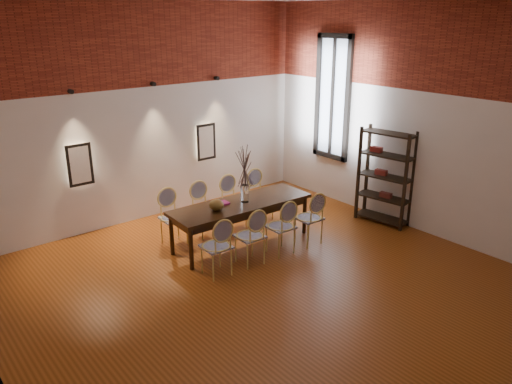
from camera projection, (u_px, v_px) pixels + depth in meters
floor at (265, 287)px, 7.27m from camera, size 7.00×7.00×0.02m
wall_back at (142, 114)px, 9.19m from camera, size 7.00×0.10×4.00m
wall_right at (421, 120)px, 8.71m from camera, size 0.10×7.00×4.00m
brick_band_back at (139, 44)px, 8.72m from camera, size 7.00×0.02×1.50m
brick_band_right at (427, 46)px, 8.25m from camera, size 0.02×7.00×1.50m
niche_left at (79, 165)px, 8.58m from camera, size 0.36×0.06×0.66m
niche_right at (205, 142)px, 10.13m from camera, size 0.36×0.06×0.66m
spot_fixture_left at (71, 92)px, 8.14m from camera, size 0.08×0.10×0.08m
spot_fixture_mid at (153, 84)px, 9.03m from camera, size 0.08×0.10×0.08m
spot_fixture_right at (217, 78)px, 9.87m from camera, size 0.08×0.10×0.08m
window_glass at (333, 98)px, 10.07m from camera, size 0.02×0.78×2.38m
window_frame at (332, 98)px, 10.06m from camera, size 0.08×0.90×2.50m
window_mullion at (332, 98)px, 10.06m from camera, size 0.06×0.06×2.40m
dining_table at (241, 223)px, 8.52m from camera, size 2.52×0.91×0.75m
chair_near_a at (216, 246)px, 7.45m from camera, size 0.46×0.46×0.94m
chair_near_b at (250, 236)px, 7.80m from camera, size 0.46×0.46×0.94m
chair_near_c at (281, 226)px, 8.15m from camera, size 0.46×0.46×0.94m
chair_near_d at (309, 218)px, 8.50m from camera, size 0.46×0.46×0.94m
chair_far_a at (173, 218)px, 8.48m from camera, size 0.46×0.46×0.94m
chair_far_b at (205, 210)px, 8.83m from camera, size 0.46×0.46×0.94m
chair_far_c at (234, 203)px, 9.17m from camera, size 0.46×0.46×0.94m
chair_far_d at (261, 196)px, 9.52m from camera, size 0.46×0.46×0.94m
vase at (245, 193)px, 8.39m from camera, size 0.14×0.14×0.30m
dried_branches at (244, 168)px, 8.23m from camera, size 0.50×0.50×0.70m
bowl at (217, 205)px, 8.04m from camera, size 0.24×0.24×0.18m
book at (221, 204)px, 8.31m from camera, size 0.27×0.19×0.03m
shelving_rack at (385, 177)px, 9.25m from camera, size 0.54×1.05×1.80m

